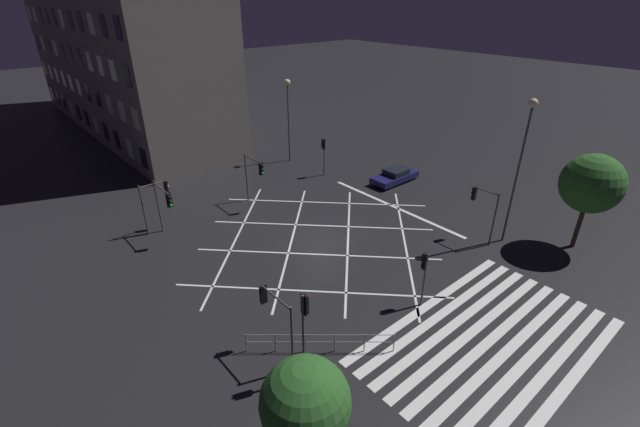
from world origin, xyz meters
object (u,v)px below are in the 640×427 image
street_lamp_east (524,145)px  waiting_car (395,176)px  traffic_light_median_south (424,268)px  traffic_light_ne_main (323,149)px  traffic_light_sw_cross (274,310)px  street_tree_far (592,184)px  street_lamp_west (288,99)px  traffic_light_nw_cross (164,201)px  street_tree_near (305,403)px  traffic_light_se_cross (483,203)px  traffic_light_sw_main (305,320)px  traffic_light_nw_main (157,195)px  traffic_light_median_north (255,171)px

street_lamp_east → waiting_car: bearing=79.4°
traffic_light_median_south → traffic_light_ne_main: traffic_light_ne_main is taller
traffic_light_sw_cross → street_tree_far: 21.36m
waiting_car → street_lamp_west: bearing=-70.2°
traffic_light_nw_cross → street_tree_near: 19.16m
street_tree_far → traffic_light_se_cross: bearing=131.0°
traffic_light_median_south → traffic_light_ne_main: size_ratio=0.94×
traffic_light_ne_main → street_lamp_west: bearing=-90.3°
traffic_light_sw_main → street_lamp_east: street_lamp_east is taller
traffic_light_median_south → waiting_car: size_ratio=0.72×
traffic_light_sw_main → traffic_light_ne_main: bearing=47.2°
traffic_light_nw_cross → street_tree_near: size_ratio=0.74×
traffic_light_nw_cross → traffic_light_nw_main: bearing=176.1°
street_lamp_west → street_tree_far: size_ratio=1.24×
street_lamp_west → street_tree_near: street_lamp_west is taller
traffic_light_sw_cross → street_lamp_west: size_ratio=0.45×
traffic_light_se_cross → street_lamp_east: bearing=-135.1°
traffic_light_median_north → traffic_light_se_cross: size_ratio=1.04×
traffic_light_se_cross → street_tree_far: 6.50m
traffic_light_median_north → traffic_light_se_cross: bearing=31.0°
traffic_light_sw_cross → traffic_light_ne_main: size_ratio=1.02×
traffic_light_median_north → waiting_car: traffic_light_median_north is taller
traffic_light_nw_cross → street_lamp_east: (17.23, -15.03, 3.96)m
traffic_light_nw_cross → traffic_light_ne_main: 15.67m
traffic_light_se_cross → street_tree_far: (4.11, -4.73, 1.76)m
traffic_light_se_cross → street_lamp_west: (-0.38, 20.80, 3.34)m
traffic_light_ne_main → street_lamp_west: 6.33m
traffic_light_sw_cross → street_lamp_west: (16.18, 20.49, 3.50)m
traffic_light_median_south → street_tree_near: street_tree_near is taller
traffic_light_sw_cross → waiting_car: (19.99, 9.94, -2.05)m
traffic_light_nw_cross → street_tree_near: street_tree_near is taller
traffic_light_median_north → traffic_light_se_cross: traffic_light_median_north is taller
traffic_light_nw_main → traffic_light_se_cross: bearing=-44.1°
traffic_light_sw_cross → waiting_car: bearing=-63.6°
traffic_light_nw_cross → waiting_car: traffic_light_nw_cross is taller
traffic_light_se_cross → traffic_light_median_south: size_ratio=1.16×
traffic_light_nw_cross → street_tree_far: street_tree_far is taller
traffic_light_ne_main → waiting_car: traffic_light_ne_main is taller
traffic_light_median_north → waiting_car: 12.87m
traffic_light_nw_main → traffic_light_nw_cross: size_ratio=0.96×
traffic_light_median_south → street_lamp_west: 24.32m
street_tree_near → street_tree_far: size_ratio=0.82×
waiting_car → traffic_light_nw_main: bearing=-14.9°
traffic_light_nw_main → street_tree_far: bearing=-45.2°
traffic_light_ne_main → street_tree_near: street_tree_near is taller
traffic_light_se_cross → traffic_light_ne_main: 15.61m
street_lamp_west → waiting_car: (3.81, -10.55, -5.55)m
traffic_light_sw_main → traffic_light_ne_main: size_ratio=1.29×
traffic_light_nw_main → traffic_light_median_north: bearing=-8.6°
street_lamp_east → street_lamp_west: (-1.64, 22.07, -0.69)m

